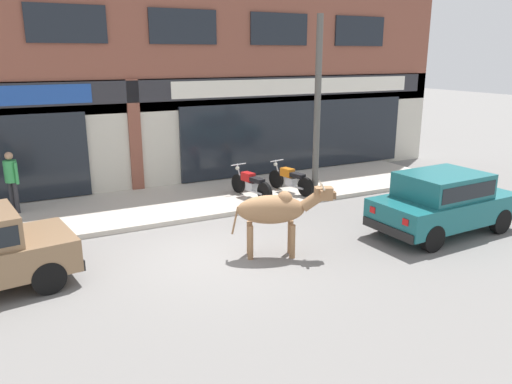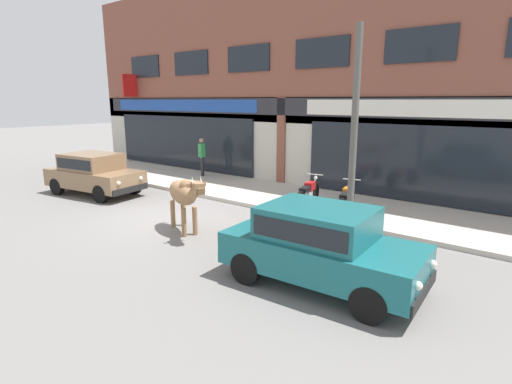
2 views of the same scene
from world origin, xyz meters
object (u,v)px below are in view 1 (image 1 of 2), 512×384
Objects in this scene: cow at (276,210)px; motorcycle_1 at (290,179)px; car_1 at (443,200)px; pedestrian at (11,176)px; motorcycle_0 at (251,184)px; utility_pole at (317,109)px.

cow is 1.13× the size of motorcycle_1.
car_1 is 2.06× the size of motorcycle_1.
pedestrian reaches higher than car_1.
cow is at bearing 172.46° from car_1.
car_1 is at bearing -57.19° from motorcycle_0.
pedestrian is at bearing 166.43° from motorcycle_0.
utility_pole is (-1.12, 3.68, 1.82)m from car_1.
pedestrian is (-6.09, 1.47, 0.60)m from motorcycle_0.
cow is 0.40× the size of utility_pole.
pedestrian reaches higher than motorcycle_1.
utility_pole reaches higher than car_1.
car_1 is 2.05× the size of motorcycle_0.
utility_pole reaches higher than cow.
utility_pole is at bearing -58.29° from motorcycle_1.
utility_pole reaches higher than motorcycle_0.
cow is at bearing -109.24° from motorcycle_0.
pedestrian reaches higher than cow.
car_1 is at bearing -73.09° from utility_pole.
utility_pole is at bearing 106.91° from car_1.
utility_pole reaches higher than pedestrian.
car_1 is 2.30× the size of pedestrian.
motorcycle_1 is (1.29, -0.03, 0.00)m from motorcycle_0.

